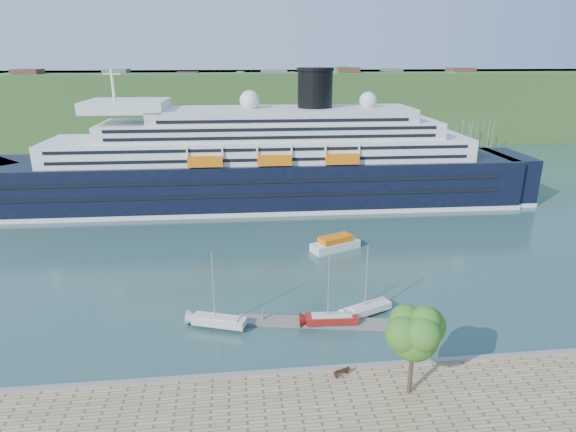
# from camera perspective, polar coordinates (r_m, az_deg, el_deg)

# --- Properties ---
(ground) EXTENTS (400.00, 400.00, 0.00)m
(ground) POSITION_cam_1_polar(r_m,az_deg,el_deg) (49.17, 0.60, -18.78)
(ground) COLOR #294A44
(ground) RESTS_ON ground
(far_hillside) EXTENTS (400.00, 50.00, 24.00)m
(far_hillside) POSITION_cam_1_polar(r_m,az_deg,el_deg) (184.72, -4.97, 12.94)
(far_hillside) COLOR #315923
(far_hillside) RESTS_ON ground
(quay_coping) EXTENTS (220.00, 0.50, 0.30)m
(quay_coping) POSITION_cam_1_polar(r_m,az_deg,el_deg) (48.32, 0.64, -17.84)
(quay_coping) COLOR slate
(quay_coping) RESTS_ON promenade
(cruise_ship) EXTENTS (123.34, 20.67, 27.61)m
(cruise_ship) POSITION_cam_1_polar(r_m,az_deg,el_deg) (98.44, -4.46, 9.13)
(cruise_ship) COLOR black
(cruise_ship) RESTS_ON ground
(park_bench) EXTENTS (1.65, 1.15, 0.98)m
(park_bench) POSITION_cam_1_polar(r_m,az_deg,el_deg) (47.98, 6.32, -17.77)
(park_bench) COLOR #3F1D12
(park_bench) RESTS_ON promenade
(promenade_tree) EXTENTS (5.64, 5.64, 9.34)m
(promenade_tree) POSITION_cam_1_polar(r_m,az_deg,el_deg) (44.67, 14.59, -14.85)
(promenade_tree) COLOR #255E18
(promenade_tree) RESTS_ON promenade
(floating_pontoon) EXTENTS (18.04, 5.34, 0.40)m
(floating_pontoon) POSITION_cam_1_polar(r_m,az_deg,el_deg) (57.54, 3.11, -12.46)
(floating_pontoon) COLOR slate
(floating_pontoon) RESTS_ON ground
(sailboat_white_near) EXTENTS (7.08, 4.04, 8.83)m
(sailboat_white_near) POSITION_cam_1_polar(r_m,az_deg,el_deg) (55.21, -8.34, -9.06)
(sailboat_white_near) COLOR silver
(sailboat_white_near) RESTS_ON ground
(sailboat_red) EXTENTS (6.73, 2.18, 8.58)m
(sailboat_red) POSITION_cam_1_polar(r_m,az_deg,el_deg) (55.35, 5.29, -9.00)
(sailboat_red) COLOR maroon
(sailboat_red) RESTS_ON ground
(sailboat_white_far) EXTENTS (6.88, 4.36, 8.64)m
(sailboat_white_far) POSITION_cam_1_polar(r_m,az_deg,el_deg) (58.07, 9.60, -7.78)
(sailboat_white_far) COLOR silver
(sailboat_white_far) RESTS_ON ground
(tender_launch) EXTENTS (8.64, 5.83, 2.27)m
(tender_launch) POSITION_cam_1_polar(r_m,az_deg,el_deg) (77.82, 5.63, -3.18)
(tender_launch) COLOR orange
(tender_launch) RESTS_ON ground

